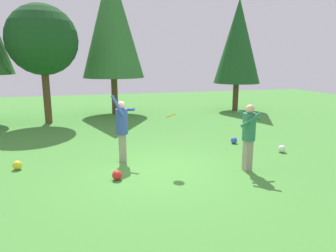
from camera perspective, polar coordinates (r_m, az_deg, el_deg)
name	(u,v)px	position (r m, az deg, el deg)	size (l,w,h in m)	color
ground_plane	(159,169)	(8.26, -1.72, -8.10)	(40.00, 40.00, 0.00)	#478C38
person_thrower	(122,126)	(8.71, -8.61, 0.03)	(0.69, 0.68, 1.94)	gray
person_catcher	(249,132)	(8.18, 14.86, -1.05)	(0.70, 0.65, 1.76)	gray
frisbee	(171,116)	(7.98, 0.58, 1.91)	(0.38, 0.38, 0.12)	orange
ball_red	(117,175)	(7.63, -9.49, -9.02)	(0.24, 0.24, 0.24)	red
ball_blue	(234,140)	(11.02, 12.22, -2.63)	(0.22, 0.22, 0.22)	blue
ball_yellow	(17,165)	(9.15, -26.32, -6.57)	(0.24, 0.24, 0.24)	yellow
ball_white	(282,149)	(10.38, 20.50, -4.00)	(0.23, 0.23, 0.23)	white
tree_far_right	(238,42)	(18.39, 12.94, 15.06)	(2.64, 2.64, 6.30)	brown
tree_center	(112,22)	(17.04, -10.41, 18.59)	(3.26, 3.26, 7.79)	brown
tree_left	(42,40)	(15.23, -22.42, 14.55)	(3.13, 3.13, 5.35)	brown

